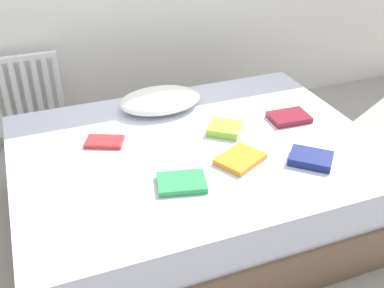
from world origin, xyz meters
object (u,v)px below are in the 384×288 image
at_px(bed, 195,182).
at_px(textbook_navy, 311,159).
at_px(textbook_red, 105,142).
at_px(textbook_orange, 240,159).
at_px(radiator, 23,96).
at_px(textbook_lime, 225,129).
at_px(pillow, 160,100).
at_px(textbook_green, 182,183).
at_px(textbook_maroon, 289,117).

height_order(bed, textbook_navy, textbook_navy).
xyz_separation_m(bed, textbook_red, (-0.46, 0.20, 0.27)).
relative_size(bed, textbook_orange, 8.57).
bearing_deg(radiator, textbook_lime, -46.69).
xyz_separation_m(radiator, textbook_navy, (1.34, -1.57, 0.11)).
xyz_separation_m(radiator, textbook_red, (0.39, -1.00, 0.10)).
relative_size(pillow, textbook_orange, 2.20).
height_order(radiator, textbook_green, radiator).
height_order(radiator, textbook_orange, radiator).
height_order(textbook_maroon, textbook_navy, textbook_navy).
xyz_separation_m(textbook_orange, textbook_green, (-0.35, -0.08, -0.00)).
xyz_separation_m(pillow, textbook_navy, (0.54, -0.86, -0.04)).
bearing_deg(bed, textbook_navy, -36.52).
relative_size(textbook_green, textbook_lime, 1.29).
bearing_deg(textbook_green, textbook_maroon, 38.14).
bearing_deg(pillow, textbook_green, -100.60).
height_order(pillow, textbook_lime, pillow).
distance_m(textbook_green, textbook_navy, 0.69).
height_order(bed, textbook_maroon, textbook_maroon).
relative_size(bed, textbook_maroon, 8.65).
bearing_deg(textbook_orange, textbook_red, 117.96).
relative_size(textbook_orange, textbook_navy, 1.09).
height_order(pillow, textbook_orange, pillow).
bearing_deg(textbook_green, textbook_orange, 26.48).
height_order(pillow, textbook_navy, pillow).
height_order(pillow, textbook_green, pillow).
relative_size(radiator, textbook_green, 2.56).
relative_size(textbook_green, textbook_red, 1.14).
distance_m(textbook_maroon, textbook_navy, 0.46).
bearing_deg(textbook_orange, textbook_navy, -49.07).
distance_m(textbook_navy, textbook_red, 1.11).
bearing_deg(textbook_maroon, textbook_navy, -104.37).
height_order(radiator, textbook_maroon, radiator).
bearing_deg(textbook_navy, textbook_maroon, 114.56).
height_order(radiator, pillow, radiator).
bearing_deg(textbook_red, bed, 0.83).
bearing_deg(textbook_green, textbook_red, 130.49).
bearing_deg(textbook_orange, pillow, 78.25).
height_order(textbook_orange, textbook_navy, textbook_navy).
relative_size(bed, textbook_navy, 9.33).
bearing_deg(pillow, textbook_orange, -74.47).
xyz_separation_m(textbook_green, textbook_lime, (0.41, 0.39, 0.01)).
distance_m(radiator, textbook_red, 1.08).
relative_size(textbook_green, textbook_navy, 1.08).
height_order(textbook_green, textbook_red, textbook_green).
bearing_deg(textbook_lime, textbook_green, 171.44).
xyz_separation_m(bed, textbook_lime, (0.21, 0.08, 0.28)).
bearing_deg(textbook_green, textbook_navy, 8.85).
bearing_deg(pillow, radiator, 138.64).
bearing_deg(textbook_maroon, textbook_red, 176.25).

